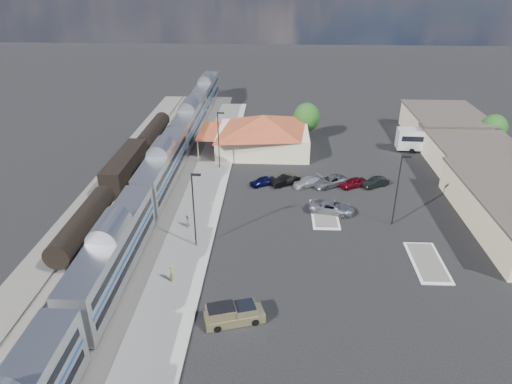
{
  "coord_description": "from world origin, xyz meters",
  "views": [
    {
      "loc": [
        -2.26,
        -48.66,
        28.3
      ],
      "look_at": [
        -4.69,
        2.39,
        2.8
      ],
      "focal_mm": 32.0,
      "sensor_mm": 36.0,
      "label": 1
    }
  ],
  "objects_px": {
    "suv": "(332,207)",
    "station_depot": "(263,133)",
    "pickup_truck": "(234,314)",
    "coach_bus": "(433,139)"
  },
  "relations": [
    {
      "from": "suv",
      "to": "coach_bus",
      "type": "xyz_separation_m",
      "value": [
        19.08,
        22.27,
        1.42
      ]
    },
    {
      "from": "coach_bus",
      "to": "pickup_truck",
      "type": "bearing_deg",
      "value": 147.44
    },
    {
      "from": "station_depot",
      "to": "coach_bus",
      "type": "height_order",
      "value": "station_depot"
    },
    {
      "from": "suv",
      "to": "pickup_truck",
      "type": "bearing_deg",
      "value": 166.67
    },
    {
      "from": "suv",
      "to": "station_depot",
      "type": "bearing_deg",
      "value": 37.93
    },
    {
      "from": "station_depot",
      "to": "pickup_truck",
      "type": "distance_m",
      "value": 41.88
    },
    {
      "from": "station_depot",
      "to": "pickup_truck",
      "type": "xyz_separation_m",
      "value": [
        -1.07,
        -41.8,
        -2.28
      ]
    },
    {
      "from": "pickup_truck",
      "to": "coach_bus",
      "type": "distance_m",
      "value": 51.94
    },
    {
      "from": "station_depot",
      "to": "suv",
      "type": "bearing_deg",
      "value": -66.14
    },
    {
      "from": "pickup_truck",
      "to": "coach_bus",
      "type": "relative_size",
      "value": 0.46
    }
  ]
}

